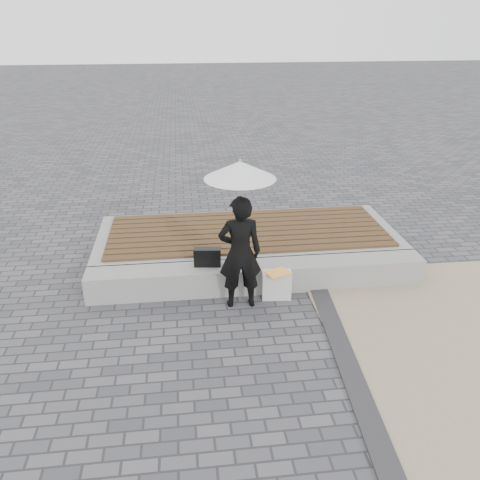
# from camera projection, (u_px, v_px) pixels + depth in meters

# --- Properties ---
(ground) EXTENTS (80.00, 80.00, 0.00)m
(ground) POSITION_uv_depth(u_px,v_px,m) (278.00, 353.00, 6.00)
(ground) COLOR #4F4F54
(ground) RESTS_ON ground
(edging_band) EXTENTS (0.61, 5.20, 0.04)m
(edging_band) POSITION_uv_depth(u_px,v_px,m) (352.00, 374.00, 5.63)
(edging_band) COLOR #2E2D30
(edging_band) RESTS_ON ground
(seating_ledge) EXTENTS (5.00, 0.45, 0.40)m
(seating_ledge) POSITION_uv_depth(u_px,v_px,m) (258.00, 276.00, 7.37)
(seating_ledge) COLOR gray
(seating_ledge) RESTS_ON ground
(timber_platform) EXTENTS (5.00, 2.00, 0.40)m
(timber_platform) POSITION_uv_depth(u_px,v_px,m) (247.00, 242.00, 8.45)
(timber_platform) COLOR gray
(timber_platform) RESTS_ON ground
(timber_decking) EXTENTS (4.60, 1.80, 0.04)m
(timber_decking) POSITION_uv_depth(u_px,v_px,m) (248.00, 231.00, 8.36)
(timber_decking) COLOR brown
(timber_decking) RESTS_ON timber_platform
(woman) EXTENTS (0.59, 0.39, 1.62)m
(woman) POSITION_uv_depth(u_px,v_px,m) (240.00, 253.00, 6.69)
(woman) COLOR black
(woman) RESTS_ON ground
(parasol) EXTENTS (0.92, 0.92, 1.18)m
(parasol) POSITION_uv_depth(u_px,v_px,m) (240.00, 170.00, 6.21)
(parasol) COLOR #B8B8BC
(parasol) RESTS_ON ground
(handbag) EXTENTS (0.40, 0.18, 0.27)m
(handbag) POSITION_uv_depth(u_px,v_px,m) (207.00, 257.00, 7.18)
(handbag) COLOR black
(handbag) RESTS_ON seating_ledge
(canvas_tote) EXTENTS (0.43, 0.21, 0.43)m
(canvas_tote) POSITION_uv_depth(u_px,v_px,m) (277.00, 285.00, 7.09)
(canvas_tote) COLOR silver
(canvas_tote) RESTS_ON ground
(magazine) EXTENTS (0.39, 0.34, 0.01)m
(magazine) POSITION_uv_depth(u_px,v_px,m) (278.00, 273.00, 6.96)
(magazine) COLOR #FF493A
(magazine) RESTS_ON canvas_tote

